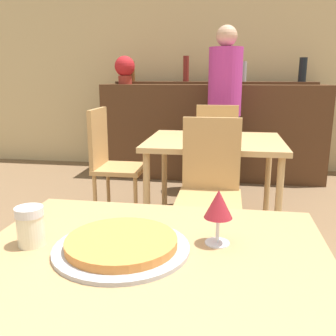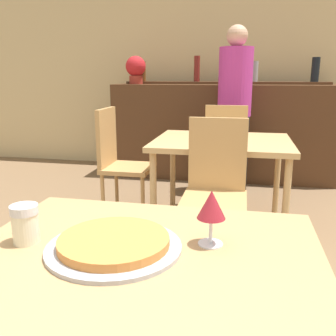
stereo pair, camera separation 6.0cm
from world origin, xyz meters
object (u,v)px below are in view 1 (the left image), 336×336
object	(u,v)px
chair_far_side_left	(110,158)
cheese_shaker	(31,226)
pizza_tray	(122,245)
person_standing	(224,105)
potted_plant	(125,68)
chair_far_side_back	(217,147)
chair_far_side_front	(210,182)
wine_glass	(218,206)

from	to	relation	value
chair_far_side_left	cheese_shaker	world-z (taller)	chair_far_side_left
chair_far_side_left	cheese_shaker	size ratio (longest dim) A/B	8.49
chair_far_side_left	pizza_tray	xyz separation A→B (m)	(0.69, -2.04, 0.23)
person_standing	pizza_tray	bearing A→B (deg)	-94.25
chair_far_side_left	cheese_shaker	distance (m)	2.10
chair_far_side_left	potted_plant	xyz separation A→B (m)	(-0.28, 1.52, 0.75)
chair_far_side_left	pizza_tray	distance (m)	2.16
chair_far_side_back	chair_far_side_left	size ratio (longest dim) A/B	1.00
chair_far_side_front	person_standing	world-z (taller)	person_standing
person_standing	potted_plant	distance (m)	1.36
cheese_shaker	person_standing	size ratio (longest dim) A/B	0.07
person_standing	wine_glass	bearing A→B (deg)	-89.39
cheese_shaker	wine_glass	world-z (taller)	wine_glass
person_standing	chair_far_side_left	bearing A→B (deg)	-132.81
chair_far_side_front	chair_far_side_back	size ratio (longest dim) A/B	1.00
chair_far_side_back	potted_plant	size ratio (longest dim) A/B	2.91
pizza_tray	chair_far_side_left	bearing A→B (deg)	108.78
chair_far_side_left	person_standing	bearing A→B (deg)	-42.81
chair_far_side_left	wine_glass	size ratio (longest dim) A/B	5.99
wine_glass	chair_far_side_front	bearing A→B (deg)	93.58
chair_far_side_back	potted_plant	xyz separation A→B (m)	(-1.14, 0.91, 0.75)
pizza_tray	person_standing	size ratio (longest dim) A/B	0.22
chair_far_side_left	wine_glass	xyz separation A→B (m)	(0.95, -1.95, 0.32)
chair_far_side_front	chair_far_side_left	xyz separation A→B (m)	(-0.86, 0.61, 0.00)
wine_glass	cheese_shaker	bearing A→B (deg)	-170.14
chair_far_side_back	cheese_shaker	size ratio (longest dim) A/B	8.49
cheese_shaker	chair_far_side_back	bearing A→B (deg)	80.76
person_standing	potted_plant	xyz separation A→B (m)	(-1.19, 0.53, 0.37)
cheese_shaker	potted_plant	bearing A→B (deg)	101.28
chair_far_side_left	potted_plant	distance (m)	1.72
pizza_tray	cheese_shaker	bearing A→B (deg)	-178.81
chair_far_side_back	wine_glass	distance (m)	2.58
chair_far_side_front	wine_glass	world-z (taller)	chair_far_side_front
chair_far_side_front	pizza_tray	distance (m)	1.46
chair_far_side_left	wine_glass	world-z (taller)	chair_far_side_left
chair_far_side_left	potted_plant	bearing A→B (deg)	10.32
chair_far_side_front	wine_glass	xyz separation A→B (m)	(0.08, -1.34, 0.32)
person_standing	chair_far_side_back	bearing A→B (deg)	-97.87
chair_far_side_back	chair_far_side_left	bearing A→B (deg)	35.09
pizza_tray	cheese_shaker	xyz separation A→B (m)	(-0.26, -0.01, 0.04)
chair_far_side_front	chair_far_side_back	distance (m)	1.21
cheese_shaker	potted_plant	size ratio (longest dim) A/B	0.34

